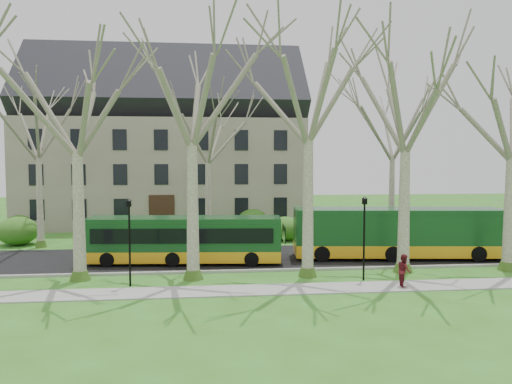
# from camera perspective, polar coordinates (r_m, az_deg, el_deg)

# --- Properties ---
(ground) EXTENTS (120.00, 120.00, 0.00)m
(ground) POSITION_cam_1_polar(r_m,az_deg,el_deg) (26.92, -0.92, -9.85)
(ground) COLOR #37681D
(ground) RESTS_ON ground
(sidewalk) EXTENTS (70.00, 2.00, 0.06)m
(sidewalk) POSITION_cam_1_polar(r_m,az_deg,el_deg) (24.51, -0.40, -11.16)
(sidewalk) COLOR gray
(sidewalk) RESTS_ON ground
(road) EXTENTS (80.00, 8.00, 0.06)m
(road) POSITION_cam_1_polar(r_m,az_deg,el_deg) (32.27, -1.78, -7.50)
(road) COLOR black
(road) RESTS_ON ground
(curb) EXTENTS (80.00, 0.25, 0.14)m
(curb) POSITION_cam_1_polar(r_m,az_deg,el_deg) (28.36, -1.19, -9.00)
(curb) COLOR #A5A39E
(curb) RESTS_ON ground
(building) EXTENTS (26.50, 12.20, 16.00)m
(building) POSITION_cam_1_polar(r_m,az_deg,el_deg) (50.23, -10.23, 5.70)
(building) COLOR gray
(building) RESTS_ON ground
(tree_row_verge) EXTENTS (49.00, 7.00, 14.00)m
(tree_row_verge) POSITION_cam_1_polar(r_m,az_deg,el_deg) (26.47, -0.99, 5.20)
(tree_row_verge) COLOR gray
(tree_row_verge) RESTS_ON ground
(tree_row_far) EXTENTS (33.00, 7.00, 12.00)m
(tree_row_far) POSITION_cam_1_polar(r_m,az_deg,el_deg) (37.08, -4.48, 3.25)
(tree_row_far) COLOR gray
(tree_row_far) RESTS_ON ground
(lamp_row) EXTENTS (36.22, 0.22, 4.30)m
(lamp_row) POSITION_cam_1_polar(r_m,az_deg,el_deg) (25.45, -0.73, -4.74)
(lamp_row) COLOR black
(lamp_row) RESTS_ON ground
(hedges) EXTENTS (30.60, 8.60, 2.00)m
(hedges) POSITION_cam_1_polar(r_m,az_deg,el_deg) (40.49, -9.28, -3.84)
(hedges) COLOR #1B5117
(hedges) RESTS_ON ground
(bus_lead) EXTENTS (11.68, 3.37, 2.88)m
(bus_lead) POSITION_cam_1_polar(r_m,az_deg,el_deg) (30.57, -8.15, -5.37)
(bus_lead) COLOR #13421B
(bus_lead) RESTS_ON road
(bus_follow) EXTENTS (13.31, 4.13, 3.27)m
(bus_follow) POSITION_cam_1_polar(r_m,az_deg,el_deg) (33.00, 15.91, -4.46)
(bus_follow) COLOR #13421B
(bus_follow) RESTS_ON road
(pedestrian_b) EXTENTS (0.69, 0.84, 1.60)m
(pedestrian_b) POSITION_cam_1_polar(r_m,az_deg,el_deg) (25.96, 16.56, -8.58)
(pedestrian_b) COLOR #5C151C
(pedestrian_b) RESTS_ON sidewalk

